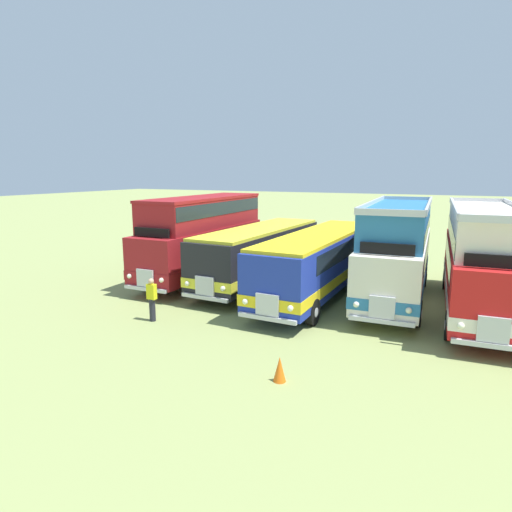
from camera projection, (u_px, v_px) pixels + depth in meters
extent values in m
plane|color=#8C9956|center=(433.00, 307.00, 19.18)|extent=(200.00, 200.00, 0.00)
cube|color=maroon|center=(203.00, 248.00, 23.96)|extent=(2.55, 9.69, 2.30)
cube|color=maroon|center=(203.00, 259.00, 24.08)|extent=(2.59, 9.73, 0.44)
cube|color=#19232D|center=(206.00, 236.00, 24.21)|extent=(2.56, 7.29, 0.76)
cube|color=#19232D|center=(145.00, 250.00, 19.58)|extent=(2.20, 0.11, 0.90)
cube|color=silver|center=(145.00, 278.00, 19.72)|extent=(0.90, 0.12, 0.80)
cube|color=silver|center=(145.00, 289.00, 19.79)|extent=(2.30, 0.15, 0.16)
sphere|color=#EAEACC|center=(161.00, 280.00, 19.34)|extent=(0.22, 0.22, 0.22)
sphere|color=#EAEACC|center=(129.00, 276.00, 20.09)|extent=(0.22, 0.22, 0.22)
cube|color=maroon|center=(204.00, 213.00, 23.83)|extent=(2.44, 8.79, 1.50)
cube|color=maroon|center=(204.00, 198.00, 23.67)|extent=(2.50, 8.89, 0.14)
cube|color=#19232D|center=(204.00, 207.00, 23.77)|extent=(2.48, 8.69, 0.68)
cube|color=black|center=(152.00, 232.00, 19.88)|extent=(1.90, 0.13, 0.40)
cylinder|color=black|center=(188.00, 285.00, 20.82)|extent=(0.28, 1.04, 1.04)
cylinder|color=silver|center=(190.00, 285.00, 20.76)|extent=(0.02, 0.36, 0.36)
cylinder|color=black|center=(149.00, 280.00, 21.78)|extent=(0.28, 1.04, 1.04)
cylinder|color=silver|center=(146.00, 280.00, 21.84)|extent=(0.02, 0.36, 0.36)
cylinder|color=black|center=(246.00, 261.00, 26.42)|extent=(0.28, 1.04, 1.04)
cylinder|color=silver|center=(248.00, 261.00, 26.36)|extent=(0.02, 0.36, 0.36)
cylinder|color=black|center=(213.00, 258.00, 27.37)|extent=(0.28, 1.04, 1.04)
cylinder|color=silver|center=(211.00, 258.00, 27.43)|extent=(0.02, 0.36, 0.36)
cube|color=black|center=(260.00, 252.00, 22.68)|extent=(2.92, 10.17, 2.30)
cube|color=yellow|center=(260.00, 264.00, 22.80)|extent=(2.96, 10.21, 0.44)
cube|color=#19232D|center=(264.00, 240.00, 22.92)|extent=(2.85, 7.77, 0.76)
cube|color=#19232D|center=(206.00, 256.00, 18.23)|extent=(2.20, 0.19, 0.90)
cube|color=silver|center=(205.00, 286.00, 18.37)|extent=(0.90, 0.16, 0.80)
cube|color=silver|center=(205.00, 298.00, 18.44)|extent=(2.30, 0.24, 0.16)
sphere|color=#EAEACC|center=(223.00, 289.00, 17.95)|extent=(0.22, 0.22, 0.22)
sphere|color=#EAEACC|center=(187.00, 283.00, 18.77)|extent=(0.22, 0.22, 0.22)
cube|color=yellow|center=(260.00, 229.00, 22.45)|extent=(2.87, 9.77, 0.14)
cylinder|color=black|center=(248.00, 293.00, 19.39)|extent=(0.32, 1.05, 1.04)
cylinder|color=silver|center=(251.00, 294.00, 19.32)|extent=(0.04, 0.36, 0.36)
cylinder|color=black|center=(205.00, 287.00, 20.44)|extent=(0.32, 1.05, 1.04)
cylinder|color=silver|center=(202.00, 287.00, 20.51)|extent=(0.04, 0.36, 0.36)
cylinder|color=black|center=(303.00, 265.00, 25.20)|extent=(0.32, 1.05, 1.04)
cylinder|color=silver|center=(306.00, 265.00, 25.13)|extent=(0.04, 0.36, 0.36)
cylinder|color=black|center=(268.00, 261.00, 26.25)|extent=(0.32, 1.05, 1.04)
cylinder|color=silver|center=(265.00, 261.00, 26.31)|extent=(0.04, 0.36, 0.36)
cube|color=#1E339E|center=(320.00, 260.00, 20.72)|extent=(2.82, 11.54, 2.30)
cube|color=yellow|center=(319.00, 272.00, 20.84)|extent=(2.86, 11.58, 0.44)
cube|color=#19232D|center=(323.00, 246.00, 20.96)|extent=(2.79, 9.14, 0.76)
cube|color=#19232D|center=(269.00, 270.00, 15.63)|extent=(2.20, 0.16, 0.90)
cube|color=silver|center=(267.00, 305.00, 15.77)|extent=(0.90, 0.15, 0.80)
cube|color=silver|center=(267.00, 318.00, 15.84)|extent=(2.30, 0.20, 0.16)
sphere|color=#EAEACC|center=(290.00, 308.00, 15.36)|extent=(0.22, 0.22, 0.22)
sphere|color=#EAEACC|center=(245.00, 302.00, 16.16)|extent=(0.22, 0.22, 0.22)
cube|color=yellow|center=(321.00, 234.00, 20.49)|extent=(2.77, 11.14, 0.14)
cylinder|color=black|center=(313.00, 312.00, 16.81)|extent=(0.31, 1.05, 1.04)
cylinder|color=silver|center=(316.00, 312.00, 16.75)|extent=(0.03, 0.36, 0.36)
cylinder|color=black|center=(259.00, 304.00, 17.83)|extent=(0.31, 1.05, 1.04)
cylinder|color=silver|center=(256.00, 303.00, 17.90)|extent=(0.03, 0.36, 0.36)
cylinder|color=black|center=(363.00, 270.00, 23.89)|extent=(0.31, 1.05, 1.04)
cylinder|color=silver|center=(365.00, 271.00, 23.82)|extent=(0.03, 0.36, 0.36)
cylinder|color=black|center=(322.00, 266.00, 24.91)|extent=(0.31, 1.05, 1.04)
cylinder|color=silver|center=(320.00, 266.00, 24.97)|extent=(0.03, 0.36, 0.36)
cube|color=silver|center=(396.00, 264.00, 19.86)|extent=(2.95, 9.93, 2.30)
cube|color=teal|center=(395.00, 277.00, 19.97)|extent=(2.99, 9.97, 0.44)
cube|color=#19232D|center=(398.00, 249.00, 20.11)|extent=(2.87, 7.54, 0.76)
cube|color=#19232D|center=(384.00, 272.00, 15.33)|extent=(2.20, 0.20, 0.90)
cube|color=silver|center=(382.00, 307.00, 15.47)|extent=(0.90, 0.16, 0.80)
cube|color=silver|center=(381.00, 321.00, 15.54)|extent=(2.30, 0.25, 0.16)
sphere|color=#EAEACC|center=(409.00, 310.00, 15.12)|extent=(0.22, 0.22, 0.22)
sphere|color=#EAEACC|center=(356.00, 305.00, 15.80)|extent=(0.22, 0.22, 0.22)
cube|color=teal|center=(399.00, 222.00, 19.72)|extent=(2.81, 9.03, 1.50)
cube|color=silver|center=(389.00, 213.00, 15.34)|extent=(2.40, 0.21, 0.24)
cube|color=silver|center=(407.00, 199.00, 23.16)|extent=(2.40, 0.21, 0.24)
cube|color=silver|center=(429.00, 205.00, 19.12)|extent=(0.51, 8.92, 0.24)
cube|color=silver|center=(373.00, 203.00, 20.02)|extent=(0.51, 8.92, 0.24)
cube|color=#19232D|center=(399.00, 228.00, 19.78)|extent=(2.85, 8.93, 0.64)
cube|color=black|center=(387.00, 249.00, 15.64)|extent=(1.90, 0.21, 0.40)
cylinder|color=black|center=(418.00, 313.00, 16.64)|extent=(0.33, 1.05, 1.04)
cylinder|color=silver|center=(422.00, 314.00, 16.59)|extent=(0.04, 0.36, 0.36)
cylinder|color=black|center=(357.00, 306.00, 17.51)|extent=(0.33, 1.05, 1.04)
cylinder|color=silver|center=(353.00, 306.00, 17.57)|extent=(0.04, 0.36, 0.36)
cylinder|color=black|center=(424.00, 277.00, 22.47)|extent=(0.33, 1.05, 1.04)
cylinder|color=silver|center=(427.00, 277.00, 22.41)|extent=(0.04, 0.36, 0.36)
cylinder|color=black|center=(378.00, 273.00, 23.34)|extent=(0.33, 1.05, 1.04)
cylinder|color=silver|center=(375.00, 272.00, 23.39)|extent=(0.04, 0.36, 0.36)
cube|color=red|center=(480.00, 273.00, 18.06)|extent=(3.05, 10.78, 2.30)
cube|color=silver|center=(479.00, 287.00, 18.18)|extent=(3.09, 10.82, 0.44)
cube|color=#19232D|center=(481.00, 257.00, 18.31)|extent=(2.95, 8.39, 0.76)
cube|color=#19232D|center=(497.00, 289.00, 13.15)|extent=(2.20, 0.21, 0.90)
cube|color=silver|center=(493.00, 330.00, 13.28)|extent=(0.90, 0.17, 0.80)
cube|color=silver|center=(492.00, 346.00, 13.35)|extent=(2.30, 0.26, 0.16)
sphere|color=#EAEACC|center=(461.00, 326.00, 13.61)|extent=(0.22, 0.22, 0.22)
cube|color=silver|center=(484.00, 227.00, 17.93)|extent=(2.90, 9.88, 1.50)
cube|color=silver|center=(503.00, 219.00, 13.16)|extent=(2.40, 0.22, 0.24)
cube|color=silver|center=(477.00, 201.00, 21.76)|extent=(2.40, 0.22, 0.24)
cube|color=silver|center=(454.00, 206.00, 18.22)|extent=(0.60, 9.76, 0.24)
cube|color=#19232D|center=(483.00, 234.00, 17.99)|extent=(2.93, 9.78, 0.64)
cube|color=black|center=(498.00, 261.00, 13.45)|extent=(1.90, 0.22, 0.40)
cylinder|color=black|center=(449.00, 326.00, 15.32)|extent=(0.33, 1.05, 1.04)
cylinder|color=silver|center=(445.00, 325.00, 15.38)|extent=(0.04, 0.36, 0.36)
cylinder|color=black|center=(498.00, 284.00, 21.07)|extent=(0.33, 1.05, 1.04)
cylinder|color=silver|center=(502.00, 284.00, 21.01)|extent=(0.04, 0.36, 0.36)
cylinder|color=black|center=(446.00, 279.00, 21.92)|extent=(0.33, 1.05, 1.04)
cylinder|color=silver|center=(443.00, 279.00, 21.98)|extent=(0.04, 0.36, 0.36)
cone|color=orange|center=(280.00, 369.00, 12.29)|extent=(0.36, 0.36, 0.73)
cylinder|color=#23232D|center=(152.00, 310.00, 17.27)|extent=(0.24, 0.24, 0.90)
cube|color=yellow|center=(152.00, 292.00, 17.13)|extent=(0.36, 0.22, 0.60)
sphere|color=tan|center=(151.00, 281.00, 17.05)|extent=(0.22, 0.22, 0.22)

